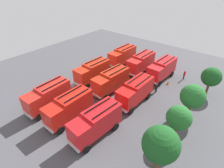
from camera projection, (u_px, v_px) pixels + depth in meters
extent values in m
plane|color=#4C4C51|center=(112.00, 91.00, 31.74)|extent=(55.79, 55.79, 0.00)
cube|color=red|center=(115.00, 59.00, 37.97)|extent=(2.27, 2.56, 2.60)
cube|color=#8C9EAD|center=(112.00, 59.00, 37.13)|extent=(0.14, 2.13, 1.46)
cube|color=red|center=(125.00, 54.00, 40.12)|extent=(4.87, 2.64, 2.90)
cube|color=black|center=(128.00, 48.00, 38.90)|extent=(4.32, 0.24, 0.12)
cube|color=black|center=(123.00, 46.00, 39.66)|extent=(4.32, 0.24, 0.12)
cube|color=silver|center=(112.00, 66.00, 37.82)|extent=(0.27, 2.38, 0.28)
cylinder|color=black|center=(119.00, 68.00, 38.01)|extent=(1.11, 0.38, 1.10)
cylinder|color=black|center=(110.00, 64.00, 39.34)|extent=(1.11, 0.38, 1.10)
cylinder|color=black|center=(132.00, 60.00, 41.13)|extent=(1.11, 0.38, 1.10)
cylinder|color=black|center=(124.00, 57.00, 42.46)|extent=(1.11, 0.38, 1.10)
cube|color=red|center=(82.00, 76.00, 31.83)|extent=(2.31, 2.59, 2.60)
cube|color=#8C9EAD|center=(78.00, 77.00, 31.00)|extent=(0.17, 2.13, 1.46)
cube|color=red|center=(97.00, 69.00, 33.95)|extent=(4.91, 2.71, 2.90)
cube|color=black|center=(99.00, 62.00, 32.72)|extent=(4.32, 0.31, 0.12)
cube|color=black|center=(94.00, 60.00, 33.49)|extent=(4.32, 0.31, 0.12)
cube|color=silver|center=(78.00, 85.00, 31.69)|extent=(0.30, 2.38, 0.28)
cylinder|color=black|center=(87.00, 87.00, 31.86)|extent=(1.11, 0.40, 1.10)
cylinder|color=black|center=(78.00, 82.00, 33.21)|extent=(1.11, 0.40, 1.10)
cylinder|color=black|center=(106.00, 76.00, 34.94)|extent=(1.11, 0.40, 1.10)
cylinder|color=black|center=(97.00, 72.00, 36.29)|extent=(1.11, 0.40, 1.10)
cube|color=red|center=(33.00, 104.00, 25.23)|extent=(2.27, 2.56, 2.60)
cube|color=#8C9EAD|center=(26.00, 106.00, 24.36)|extent=(0.14, 2.13, 1.46)
cube|color=red|center=(54.00, 92.00, 27.49)|extent=(4.87, 2.64, 2.90)
cube|color=black|center=(55.00, 85.00, 26.29)|extent=(4.32, 0.24, 0.12)
cube|color=black|center=(49.00, 82.00, 27.00)|extent=(4.32, 0.24, 0.12)
cube|color=silver|center=(27.00, 115.00, 25.05)|extent=(0.27, 2.38, 0.28)
cylinder|color=black|center=(39.00, 117.00, 25.31)|extent=(1.11, 0.38, 1.10)
cylinder|color=black|center=(30.00, 110.00, 26.55)|extent=(1.11, 0.38, 1.10)
cylinder|color=black|center=(66.00, 100.00, 28.58)|extent=(1.11, 0.38, 1.10)
cylinder|color=black|center=(57.00, 95.00, 29.82)|extent=(1.11, 0.38, 1.10)
cube|color=red|center=(134.00, 67.00, 34.95)|extent=(2.25, 2.54, 2.60)
cube|color=#8C9EAD|center=(131.00, 67.00, 34.11)|extent=(0.12, 2.13, 1.46)
cube|color=red|center=(144.00, 60.00, 37.12)|extent=(4.85, 2.59, 2.90)
cube|color=black|center=(147.00, 54.00, 35.90)|extent=(4.32, 0.20, 0.12)
cube|color=black|center=(142.00, 52.00, 36.66)|extent=(4.32, 0.20, 0.12)
cube|color=silver|center=(130.00, 74.00, 34.80)|extent=(0.25, 2.38, 0.28)
cylinder|color=black|center=(138.00, 76.00, 35.00)|extent=(1.11, 0.37, 1.10)
cylinder|color=black|center=(128.00, 72.00, 36.31)|extent=(1.11, 0.37, 1.10)
cylinder|color=black|center=(151.00, 67.00, 38.15)|extent=(1.11, 0.37, 1.10)
cylinder|color=black|center=(141.00, 64.00, 39.46)|extent=(1.11, 0.37, 1.10)
cube|color=red|center=(101.00, 86.00, 29.07)|extent=(2.35, 2.63, 2.60)
cube|color=#8C9EAD|center=(96.00, 87.00, 28.25)|extent=(0.21, 2.13, 1.46)
cube|color=red|center=(115.00, 78.00, 31.15)|extent=(4.95, 2.80, 2.90)
cube|color=black|center=(118.00, 71.00, 29.91)|extent=(4.32, 0.39, 0.12)
cube|color=black|center=(112.00, 68.00, 30.70)|extent=(4.32, 0.39, 0.12)
cube|color=silver|center=(95.00, 95.00, 28.94)|extent=(0.35, 2.38, 0.28)
cylinder|color=black|center=(105.00, 98.00, 29.09)|extent=(1.12, 0.42, 1.10)
cylinder|color=black|center=(95.00, 92.00, 30.47)|extent=(1.12, 0.42, 1.10)
cylinder|color=black|center=(124.00, 86.00, 32.11)|extent=(1.12, 0.42, 1.10)
cylinder|color=black|center=(115.00, 81.00, 33.49)|extent=(1.12, 0.42, 1.10)
cube|color=red|center=(54.00, 117.00, 23.09)|extent=(2.20, 2.50, 2.60)
cube|color=#8C9EAD|center=(46.00, 119.00, 22.24)|extent=(0.08, 2.13, 1.46)
cube|color=red|center=(75.00, 103.00, 25.30)|extent=(4.80, 2.50, 2.90)
cube|color=black|center=(77.00, 95.00, 24.09)|extent=(4.32, 0.12, 0.12)
cube|color=black|center=(70.00, 92.00, 24.82)|extent=(4.32, 0.12, 0.12)
cube|color=silver|center=(48.00, 128.00, 22.93)|extent=(0.20, 2.38, 0.28)
cylinder|color=black|center=(60.00, 130.00, 23.15)|extent=(1.10, 0.35, 1.10)
cylinder|color=black|center=(49.00, 122.00, 24.44)|extent=(1.10, 0.35, 1.10)
cylinder|color=black|center=(88.00, 111.00, 26.35)|extent=(1.10, 0.35, 1.10)
cylinder|color=black|center=(77.00, 104.00, 27.63)|extent=(1.10, 0.35, 1.10)
cube|color=red|center=(155.00, 74.00, 32.66)|extent=(2.33, 2.62, 2.60)
cube|color=#8C9EAD|center=(152.00, 74.00, 31.84)|extent=(0.20, 2.13, 1.46)
cube|color=red|center=(165.00, 66.00, 34.76)|extent=(4.93, 2.76, 2.90)
cube|color=black|center=(169.00, 60.00, 33.53)|extent=(4.32, 0.36, 0.12)
cube|color=black|center=(163.00, 58.00, 34.31)|extent=(4.32, 0.36, 0.12)
cube|color=silver|center=(151.00, 82.00, 32.53)|extent=(0.33, 2.38, 0.28)
cylinder|color=black|center=(159.00, 84.00, 32.68)|extent=(1.12, 0.41, 1.10)
cylinder|color=black|center=(148.00, 79.00, 34.05)|extent=(1.12, 0.41, 1.10)
cylinder|color=black|center=(172.00, 74.00, 35.73)|extent=(1.12, 0.41, 1.10)
cylinder|color=black|center=(161.00, 70.00, 37.10)|extent=(1.12, 0.41, 1.10)
cube|color=red|center=(126.00, 99.00, 26.30)|extent=(2.25, 2.55, 2.60)
cube|color=#8C9EAD|center=(121.00, 100.00, 25.46)|extent=(0.13, 2.13, 1.46)
cube|color=red|center=(139.00, 88.00, 28.46)|extent=(4.85, 2.61, 2.90)
cube|color=black|center=(144.00, 81.00, 27.24)|extent=(4.32, 0.22, 0.12)
cube|color=black|center=(136.00, 78.00, 28.00)|extent=(4.32, 0.22, 0.12)
cube|color=silver|center=(120.00, 109.00, 26.15)|extent=(0.25, 2.38, 0.28)
cylinder|color=black|center=(131.00, 111.00, 26.34)|extent=(1.11, 0.37, 1.10)
cylinder|color=black|center=(118.00, 104.00, 27.66)|extent=(1.11, 0.37, 1.10)
cylinder|color=black|center=(148.00, 96.00, 29.49)|extent=(1.11, 0.37, 1.10)
cylinder|color=black|center=(136.00, 91.00, 30.80)|extent=(1.11, 0.37, 1.10)
cube|color=red|center=(80.00, 133.00, 20.73)|extent=(2.40, 2.67, 2.60)
cube|color=#8C9EAD|center=(72.00, 136.00, 19.93)|extent=(0.25, 2.12, 1.46)
cube|color=red|center=(102.00, 117.00, 22.78)|extent=(4.99, 2.89, 2.90)
cube|color=black|center=(106.00, 110.00, 21.53)|extent=(4.32, 0.47, 0.12)
cube|color=black|center=(98.00, 105.00, 22.34)|extent=(4.32, 0.47, 0.12)
cube|color=silver|center=(73.00, 146.00, 20.62)|extent=(0.39, 2.38, 0.28)
cylinder|color=black|center=(86.00, 149.00, 20.74)|extent=(1.13, 0.44, 1.10)
cylinder|color=black|center=(74.00, 138.00, 22.15)|extent=(1.13, 0.44, 1.10)
cylinder|color=black|center=(115.00, 127.00, 23.71)|extent=(1.13, 0.44, 1.10)
cylinder|color=black|center=(103.00, 118.00, 25.12)|extent=(1.13, 0.44, 1.10)
cylinder|color=black|center=(78.00, 80.00, 33.90)|extent=(0.16, 0.16, 0.80)
cylinder|color=black|center=(79.00, 80.00, 34.07)|extent=(0.16, 0.16, 0.80)
cube|color=#B7140F|center=(78.00, 77.00, 33.58)|extent=(0.48, 0.40, 0.70)
sphere|color=#9E704C|center=(78.00, 75.00, 33.33)|extent=(0.23, 0.23, 0.23)
cylinder|color=#B7140F|center=(78.00, 74.00, 33.28)|extent=(0.28, 0.28, 0.07)
cylinder|color=black|center=(155.00, 90.00, 31.18)|extent=(0.16, 0.16, 0.80)
cylinder|color=black|center=(156.00, 90.00, 31.18)|extent=(0.16, 0.16, 0.80)
cube|color=black|center=(156.00, 86.00, 30.78)|extent=(0.45, 0.48, 0.70)
sphere|color=beige|center=(157.00, 84.00, 30.53)|extent=(0.23, 0.23, 0.23)
cylinder|color=black|center=(157.00, 84.00, 30.48)|extent=(0.28, 0.28, 0.07)
cylinder|color=black|center=(183.00, 77.00, 34.80)|extent=(0.16, 0.16, 0.85)
cylinder|color=black|center=(184.00, 77.00, 34.92)|extent=(0.16, 0.16, 0.85)
cube|color=#B7140F|center=(185.00, 74.00, 34.44)|extent=(0.44, 0.28, 0.74)
sphere|color=brown|center=(185.00, 72.00, 34.18)|extent=(0.24, 0.24, 0.24)
cylinder|color=#B7140F|center=(185.00, 71.00, 34.13)|extent=(0.30, 0.30, 0.07)
cylinder|color=brown|center=(207.00, 89.00, 30.49)|extent=(0.40, 0.40, 1.98)
sphere|color=#19511E|center=(211.00, 77.00, 29.24)|extent=(3.17, 3.17, 3.17)
cylinder|color=brown|center=(189.00, 110.00, 25.70)|extent=(0.42, 0.42, 2.11)
sphere|color=#236628|center=(193.00, 96.00, 24.37)|extent=(3.37, 3.37, 3.37)
cylinder|color=brown|center=(175.00, 131.00, 22.52)|extent=(0.38, 0.38, 1.90)
sphere|color=#236628|center=(179.00, 118.00, 21.31)|extent=(3.05, 3.05, 3.05)
cylinder|color=brown|center=(157.00, 162.00, 18.68)|extent=(0.47, 0.47, 2.33)
sphere|color=#19511E|center=(161.00, 144.00, 17.20)|extent=(3.73, 3.73, 3.73)
cone|color=#F2600C|center=(168.00, 83.00, 33.35)|extent=(0.43, 0.43, 0.62)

